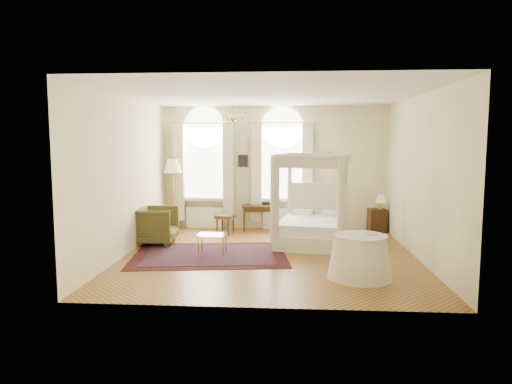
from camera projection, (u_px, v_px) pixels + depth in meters
The scene contains 18 objects.
ground at pixel (270, 256), 9.48m from camera, with size 6.00×6.00×0.00m, color #9D662D.
room_walls at pixel (270, 161), 9.27m from camera, with size 6.00×6.00×6.00m.
window_left at pixel (204, 174), 12.30m from camera, with size 1.62×0.27×3.29m.
window_right at pixel (282, 175), 12.15m from camera, with size 1.62×0.27×3.29m.
chandelier at pixel (233, 118), 10.42m from camera, with size 0.51×0.45×0.50m.
wall_pictures at pixel (278, 159), 12.21m from camera, with size 2.54×0.03×0.39m.
canopy_bed at pixel (313, 224), 10.48m from camera, with size 1.89×2.18×2.10m.
nightstand at pixel (377, 220), 11.93m from camera, with size 0.43×0.39×0.61m, color #39240F.
nightstand_lamp at pixel (381, 200), 11.82m from camera, with size 0.26×0.26×0.38m.
writing_desk at pixel (259, 209), 12.13m from camera, with size 0.95×0.55×0.68m.
laptop at pixel (267, 204), 12.21m from camera, with size 0.33×0.21×0.03m, color black.
stool at pixel (225, 218), 11.73m from camera, with size 0.53×0.53×0.49m.
armchair at pixel (155, 225), 10.56m from camera, with size 0.93×0.95×0.87m, color #453F1D.
coffee_table at pixel (212, 236), 9.65m from camera, with size 0.62×0.45×0.42m.
floor_lamp at pixel (173, 170), 12.14m from camera, with size 0.49×0.49×1.90m.
oriental_rug at pixel (210, 255), 9.53m from camera, with size 3.43×2.66×0.01m.
side_table at pixel (360, 257), 7.90m from camera, with size 1.12×1.12×0.76m.
book at pixel (367, 233), 7.93m from camera, with size 0.18×0.25×0.02m, color black.
Camera 1 is at (0.38, -9.28, 2.36)m, focal length 32.00 mm.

